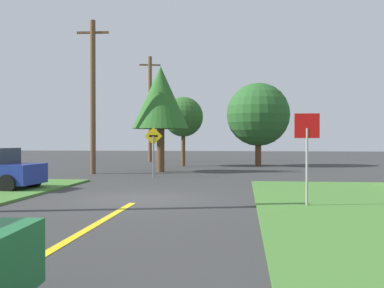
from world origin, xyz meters
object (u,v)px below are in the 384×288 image
(utility_pole_mid, at_px, (93,95))
(oak_tree_left, at_px, (258,115))
(direction_sign, at_px, (153,146))
(pine_tree_center, at_px, (183,117))
(stop_sign, at_px, (307,142))
(utility_pole_far, at_px, (150,108))
(oak_tree_right, at_px, (161,98))

(utility_pole_mid, relative_size, oak_tree_left, 1.43)
(utility_pole_mid, relative_size, direction_sign, 3.36)
(utility_pole_mid, height_order, pine_tree_center, utility_pole_mid)
(stop_sign, bearing_deg, pine_tree_center, -73.30)
(stop_sign, xyz_separation_m, oak_tree_left, (-0.72, 20.28, 1.86))
(stop_sign, distance_m, utility_pole_far, 27.53)
(stop_sign, relative_size, oak_tree_right, 0.43)
(oak_tree_left, distance_m, pine_tree_center, 5.43)
(stop_sign, relative_size, oak_tree_left, 0.45)
(stop_sign, height_order, utility_pole_mid, utility_pole_mid)
(stop_sign, distance_m, utility_pole_mid, 15.83)
(utility_pole_far, height_order, oak_tree_left, utility_pole_far)
(oak_tree_left, bearing_deg, utility_pole_far, 149.62)
(utility_pole_mid, distance_m, oak_tree_left, 12.75)
(utility_pole_far, bearing_deg, stop_sign, -69.11)
(utility_pole_mid, height_order, direction_sign, utility_pole_mid)
(utility_pole_far, relative_size, pine_tree_center, 1.81)
(utility_pole_mid, xyz_separation_m, oak_tree_left, (9.50, 8.47, -0.71))
(stop_sign, height_order, oak_tree_left, oak_tree_left)
(stop_sign, height_order, direction_sign, stop_sign)
(direction_sign, bearing_deg, pine_tree_center, 88.51)
(pine_tree_center, bearing_deg, utility_pole_mid, -117.85)
(stop_sign, distance_m, direction_sign, 11.68)
(utility_pole_mid, relative_size, oak_tree_right, 1.38)
(oak_tree_left, height_order, pine_tree_center, oak_tree_left)
(utility_pole_far, bearing_deg, direction_sign, -77.83)
(utility_pole_mid, bearing_deg, direction_sign, -27.67)
(utility_pole_far, relative_size, direction_sign, 3.52)
(utility_pole_mid, height_order, oak_tree_right, utility_pole_mid)
(utility_pole_far, xyz_separation_m, oak_tree_right, (3.09, -11.98, -0.23))
(direction_sign, height_order, oak_tree_left, oak_tree_left)
(stop_sign, distance_m, oak_tree_left, 20.38)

